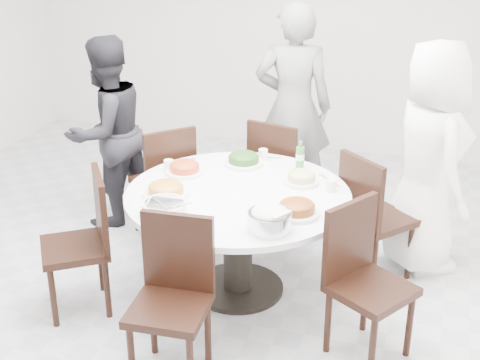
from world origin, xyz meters
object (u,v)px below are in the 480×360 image
(diner_left, at_px, (107,132))
(diner_middle, at_px, (293,107))
(chair_s, at_px, (169,305))
(chair_se, at_px, (372,286))
(chair_ne, at_px, (378,216))
(rice_bowl, at_px, (270,221))
(soup_bowl, at_px, (164,209))
(chair_sw, at_px, (74,245))
(chair_n, at_px, (282,173))
(diner_right, at_px, (429,159))
(beverage_bottle, at_px, (300,155))
(chair_nw, at_px, (162,180))
(dining_table, at_px, (238,242))

(diner_left, bearing_deg, diner_middle, 141.38)
(chair_s, height_order, chair_se, same)
(chair_ne, height_order, chair_se, same)
(chair_s, relative_size, chair_se, 1.00)
(chair_ne, bearing_deg, rice_bowl, 100.41)
(diner_middle, bearing_deg, diner_left, 18.31)
(rice_bowl, bearing_deg, soup_bowl, -179.75)
(soup_bowl, bearing_deg, chair_sw, -173.01)
(chair_se, height_order, soup_bowl, chair_se)
(chair_n, distance_m, diner_right, 1.22)
(soup_bowl, bearing_deg, beverage_bottle, 57.44)
(chair_n, bearing_deg, chair_nw, 38.96)
(diner_right, distance_m, soup_bowl, 1.93)
(chair_n, distance_m, diner_middle, 0.62)
(chair_se, bearing_deg, diner_right, 21.94)
(diner_middle, xyz_separation_m, diner_left, (-1.37, -0.74, -0.11))
(chair_nw, bearing_deg, chair_s, 68.09)
(chair_nw, height_order, beverage_bottle, beverage_bottle)
(chair_ne, distance_m, rice_bowl, 1.14)
(chair_ne, relative_size, beverage_bottle, 4.59)
(chair_nw, height_order, diner_left, diner_left)
(rice_bowl, bearing_deg, chair_ne, 59.81)
(diner_right, relative_size, diner_middle, 0.94)
(chair_se, height_order, diner_middle, diner_middle)
(chair_se, xyz_separation_m, diner_right, (0.22, 1.20, 0.37))
(dining_table, height_order, rice_bowl, rice_bowl)
(chair_sw, bearing_deg, beverage_bottle, 95.27)
(dining_table, bearing_deg, rice_bowl, -52.77)
(dining_table, bearing_deg, chair_s, -95.31)
(chair_nw, relative_size, diner_right, 0.56)
(chair_sw, relative_size, beverage_bottle, 4.59)
(diner_middle, xyz_separation_m, soup_bowl, (-0.35, -1.94, -0.10))
(chair_sw, bearing_deg, diner_left, 162.64)
(chair_s, bearing_deg, chair_sw, 148.40)
(chair_sw, height_order, beverage_bottle, beverage_bottle)
(chair_ne, height_order, soup_bowl, chair_ne)
(chair_sw, relative_size, chair_s, 1.00)
(chair_n, relative_size, beverage_bottle, 4.59)
(dining_table, height_order, chair_sw, chair_sw)
(chair_s, distance_m, diner_right, 2.18)
(chair_ne, height_order, chair_nw, same)
(chair_ne, relative_size, chair_se, 1.00)
(dining_table, distance_m, chair_ne, 1.02)
(chair_n, xyz_separation_m, diner_right, (1.13, -0.28, 0.37))
(diner_right, height_order, soup_bowl, diner_right)
(chair_sw, bearing_deg, diner_right, 86.08)
(chair_se, bearing_deg, diner_left, 95.21)
(chair_nw, relative_size, chair_se, 1.00)
(chair_n, relative_size, chair_nw, 1.00)
(chair_sw, height_order, chair_se, same)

